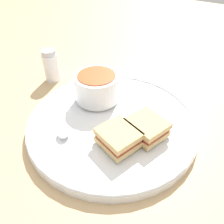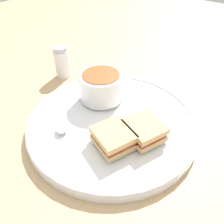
# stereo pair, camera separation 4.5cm
# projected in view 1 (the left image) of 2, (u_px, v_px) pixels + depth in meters

# --- Properties ---
(ground_plane) EXTENTS (2.40, 2.40, 0.00)m
(ground_plane) POSITION_uv_depth(u_px,v_px,m) (112.00, 125.00, 0.48)
(ground_plane) COLOR tan
(plate) EXTENTS (0.36, 0.36, 0.02)m
(plate) POSITION_uv_depth(u_px,v_px,m) (112.00, 122.00, 0.47)
(plate) COLOR white
(plate) RESTS_ON ground_plane
(soup_bowl) EXTENTS (0.10, 0.10, 0.06)m
(soup_bowl) POSITION_uv_depth(u_px,v_px,m) (97.00, 87.00, 0.50)
(soup_bowl) COLOR white
(soup_bowl) RESTS_ON plate
(spoon) EXTENTS (0.09, 0.08, 0.01)m
(spoon) POSITION_uv_depth(u_px,v_px,m) (63.00, 130.00, 0.43)
(spoon) COLOR silver
(spoon) RESTS_ON plate
(sandwich_half_near) EXTENTS (0.08, 0.09, 0.03)m
(sandwich_half_near) POSITION_uv_depth(u_px,v_px,m) (119.00, 137.00, 0.40)
(sandwich_half_near) COLOR tan
(sandwich_half_near) RESTS_ON plate
(sandwich_half_far) EXTENTS (0.08, 0.09, 0.03)m
(sandwich_half_far) POSITION_uv_depth(u_px,v_px,m) (147.00, 127.00, 0.42)
(sandwich_half_far) COLOR tan
(sandwich_half_far) RESTS_ON plate
(salt_shaker) EXTENTS (0.04, 0.04, 0.09)m
(salt_shaker) POSITION_uv_depth(u_px,v_px,m) (51.00, 66.00, 0.60)
(salt_shaker) COLOR silver
(salt_shaker) RESTS_ON ground_plane
(menu_sheet) EXTENTS (0.34, 0.35, 0.00)m
(menu_sheet) POSITION_uv_depth(u_px,v_px,m) (200.00, 69.00, 0.67)
(menu_sheet) COLOR white
(menu_sheet) RESTS_ON ground_plane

